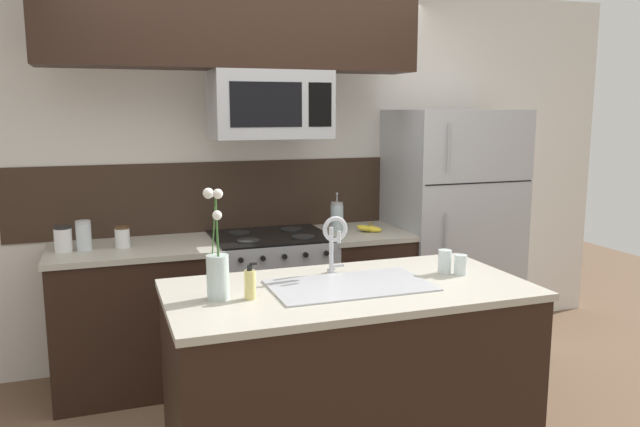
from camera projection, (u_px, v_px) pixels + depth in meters
rear_partition at (297, 171)px, 4.51m from camera, size 5.20×0.10×2.60m
splash_band at (258, 195)px, 4.38m from camera, size 3.30×0.01×0.48m
back_counter_left at (137, 317)px, 3.91m from camera, size 1.02×0.65×0.91m
back_counter_right at (361, 293)px, 4.41m from camera, size 0.59×0.65×0.91m
stove_range at (272, 302)px, 4.19m from camera, size 0.76×0.64×0.93m
microwave at (270, 105)px, 3.96m from camera, size 0.74×0.40×0.42m
upper_cabinet_band at (235, 19)px, 3.77m from camera, size 2.31×0.34×0.60m
refrigerator at (450, 229)px, 4.59m from camera, size 0.86×0.74×1.74m
storage_jar_tall at (63, 239)px, 3.68m from camera, size 0.10×0.10×0.15m
storage_jar_medium at (84, 235)px, 3.72m from camera, size 0.09×0.09×0.18m
storage_jar_short at (122, 237)px, 3.80m from camera, size 0.09×0.09×0.13m
banana_bunch at (370, 229)px, 4.29m from camera, size 0.19×0.16×0.08m
french_press at (337, 216)px, 4.32m from camera, size 0.09×0.09×0.27m
island_counter at (348, 376)px, 3.05m from camera, size 1.73×0.87×0.91m
kitchen_sink at (350, 300)px, 2.99m from camera, size 0.76×0.44×0.16m
sink_faucet at (334, 237)px, 3.15m from camera, size 0.14×0.14×0.31m
dish_soap_bottle at (250, 284)px, 2.76m from camera, size 0.06×0.05×0.16m
drinking_glass at (445, 262)px, 3.20m from camera, size 0.07×0.07×0.12m
spare_glass at (460, 265)px, 3.18m from camera, size 0.07×0.07×0.10m
flower_vase at (217, 272)px, 2.76m from camera, size 0.10×0.13×0.50m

